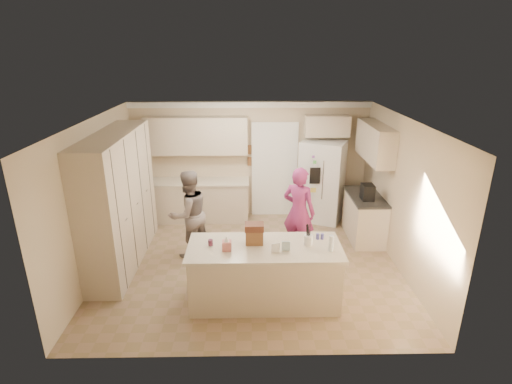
{
  "coord_description": "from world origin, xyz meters",
  "views": [
    {
      "loc": [
        -0.02,
        -6.34,
        3.7
      ],
      "look_at": [
        0.1,
        0.35,
        1.25
      ],
      "focal_mm": 28.0,
      "sensor_mm": 36.0,
      "label": 1
    }
  ],
  "objects_px": {
    "coffee_maker": "(367,192)",
    "island_base": "(264,275)",
    "refrigerator": "(322,181)",
    "teen_girl": "(299,212)",
    "utensil_crock": "(308,240)",
    "dollhouse_body": "(254,237)",
    "teen_boy": "(189,214)",
    "tissue_box": "(227,246)"
  },
  "relations": [
    {
      "from": "refrigerator",
      "to": "teen_girl",
      "type": "height_order",
      "value": "refrigerator"
    },
    {
      "from": "tissue_box",
      "to": "dollhouse_body",
      "type": "relative_size",
      "value": 0.54
    },
    {
      "from": "teen_boy",
      "to": "coffee_maker",
      "type": "bearing_deg",
      "value": 147.36
    },
    {
      "from": "teen_boy",
      "to": "refrigerator",
      "type": "bearing_deg",
      "value": 170.58
    },
    {
      "from": "tissue_box",
      "to": "teen_boy",
      "type": "bearing_deg",
      "value": 116.35
    },
    {
      "from": "island_base",
      "to": "dollhouse_body",
      "type": "relative_size",
      "value": 8.46
    },
    {
      "from": "tissue_box",
      "to": "dollhouse_body",
      "type": "bearing_deg",
      "value": 26.57
    },
    {
      "from": "dollhouse_body",
      "to": "teen_boy",
      "type": "bearing_deg",
      "value": 130.69
    },
    {
      "from": "dollhouse_body",
      "to": "teen_girl",
      "type": "relative_size",
      "value": 0.15
    },
    {
      "from": "utensil_crock",
      "to": "teen_boy",
      "type": "relative_size",
      "value": 0.09
    },
    {
      "from": "coffee_maker",
      "to": "teen_girl",
      "type": "relative_size",
      "value": 0.18
    },
    {
      "from": "refrigerator",
      "to": "teen_girl",
      "type": "xyz_separation_m",
      "value": [
        -0.69,
        -1.59,
        -0.05
      ]
    },
    {
      "from": "utensil_crock",
      "to": "dollhouse_body",
      "type": "bearing_deg",
      "value": 176.42
    },
    {
      "from": "teen_girl",
      "to": "coffee_maker",
      "type": "bearing_deg",
      "value": -132.5
    },
    {
      "from": "utensil_crock",
      "to": "teen_girl",
      "type": "distance_m",
      "value": 1.44
    },
    {
      "from": "teen_boy",
      "to": "island_base",
      "type": "bearing_deg",
      "value": 92.18
    },
    {
      "from": "tissue_box",
      "to": "teen_boy",
      "type": "height_order",
      "value": "teen_boy"
    },
    {
      "from": "coffee_maker",
      "to": "tissue_box",
      "type": "xyz_separation_m",
      "value": [
        -2.6,
        -2.0,
        -0.07
      ]
    },
    {
      "from": "utensil_crock",
      "to": "dollhouse_body",
      "type": "distance_m",
      "value": 0.8
    },
    {
      "from": "utensil_crock",
      "to": "teen_boy",
      "type": "xyz_separation_m",
      "value": [
        -1.98,
        1.42,
        -0.18
      ]
    },
    {
      "from": "tissue_box",
      "to": "teen_girl",
      "type": "height_order",
      "value": "teen_girl"
    },
    {
      "from": "island_base",
      "to": "teen_girl",
      "type": "distance_m",
      "value": 1.68
    },
    {
      "from": "coffee_maker",
      "to": "utensil_crock",
      "type": "distance_m",
      "value": 2.32
    },
    {
      "from": "coffee_maker",
      "to": "teen_girl",
      "type": "height_order",
      "value": "teen_girl"
    },
    {
      "from": "coffee_maker",
      "to": "island_base",
      "type": "height_order",
      "value": "coffee_maker"
    },
    {
      "from": "teen_boy",
      "to": "tissue_box",
      "type": "bearing_deg",
      "value": 76.42
    },
    {
      "from": "utensil_crock",
      "to": "dollhouse_body",
      "type": "xyz_separation_m",
      "value": [
        -0.8,
        0.05,
        0.04
      ]
    },
    {
      "from": "utensil_crock",
      "to": "dollhouse_body",
      "type": "height_order",
      "value": "dollhouse_body"
    },
    {
      "from": "refrigerator",
      "to": "teen_boy",
      "type": "bearing_deg",
      "value": -124.82
    },
    {
      "from": "island_base",
      "to": "utensil_crock",
      "type": "relative_size",
      "value": 14.67
    },
    {
      "from": "teen_boy",
      "to": "teen_girl",
      "type": "bearing_deg",
      "value": 140.32
    },
    {
      "from": "coffee_maker",
      "to": "utensil_crock",
      "type": "xyz_separation_m",
      "value": [
        -1.4,
        -1.85,
        -0.07
      ]
    },
    {
      "from": "dollhouse_body",
      "to": "teen_girl",
      "type": "distance_m",
      "value": 1.62
    },
    {
      "from": "utensil_crock",
      "to": "island_base",
      "type": "bearing_deg",
      "value": -175.6
    },
    {
      "from": "coffee_maker",
      "to": "teen_boy",
      "type": "xyz_separation_m",
      "value": [
        -3.38,
        -0.43,
        -0.25
      ]
    },
    {
      "from": "coffee_maker",
      "to": "dollhouse_body",
      "type": "bearing_deg",
      "value": -140.71
    },
    {
      "from": "teen_girl",
      "to": "teen_boy",
      "type": "bearing_deg",
      "value": 30.52
    },
    {
      "from": "island_base",
      "to": "utensil_crock",
      "type": "bearing_deg",
      "value": 4.4
    },
    {
      "from": "utensil_crock",
      "to": "dollhouse_body",
      "type": "relative_size",
      "value": 0.58
    },
    {
      "from": "refrigerator",
      "to": "dollhouse_body",
      "type": "relative_size",
      "value": 6.92
    },
    {
      "from": "coffee_maker",
      "to": "island_base",
      "type": "bearing_deg",
      "value": -137.17
    },
    {
      "from": "refrigerator",
      "to": "island_base",
      "type": "height_order",
      "value": "refrigerator"
    }
  ]
}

